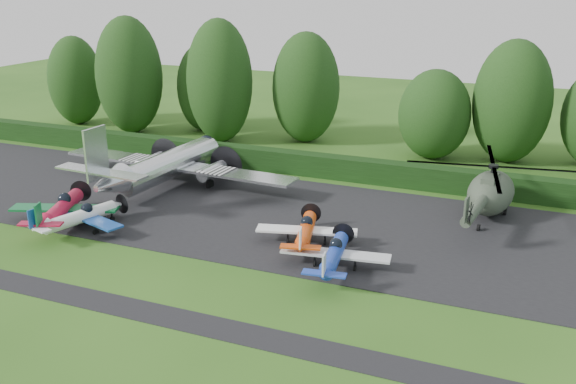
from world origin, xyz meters
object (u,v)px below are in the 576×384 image
at_px(light_plane_red, 62,208).
at_px(light_plane_white, 80,216).
at_px(transport_plane, 167,165).
at_px(helicopter, 491,189).
at_px(light_plane_blue, 334,254).
at_px(light_plane_orange, 306,231).

height_order(light_plane_red, light_plane_white, light_plane_red).
distance_m(transport_plane, light_plane_white, 10.83).
height_order(transport_plane, helicopter, transport_plane).
xyz_separation_m(transport_plane, light_plane_white, (-0.32, -10.79, -0.89)).
bearing_deg(light_plane_blue, light_plane_white, -169.28).
distance_m(transport_plane, light_plane_orange, 16.99).
height_order(light_plane_orange, helicopter, helicopter).
xyz_separation_m(light_plane_orange, light_plane_blue, (2.97, -2.92, -0.00)).
bearing_deg(transport_plane, helicopter, 3.42).
bearing_deg(light_plane_orange, light_plane_red, -155.27).
height_order(transport_plane, light_plane_white, transport_plane).
height_order(transport_plane, light_plane_blue, transport_plane).
distance_m(light_plane_orange, light_plane_blue, 4.17).
height_order(light_plane_red, light_plane_orange, light_plane_red).
bearing_deg(light_plane_blue, transport_plane, 159.77).
xyz_separation_m(transport_plane, helicopter, (26.25, 3.28, 0.16)).
relative_size(light_plane_orange, helicopter, 0.49).
bearing_deg(light_plane_white, light_plane_blue, -15.07).
bearing_deg(light_plane_blue, light_plane_orange, 143.76).
bearing_deg(light_plane_white, helicopter, 10.45).
xyz_separation_m(transport_plane, light_plane_red, (-2.44, -10.21, -0.76)).
height_order(transport_plane, light_plane_red, transport_plane).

